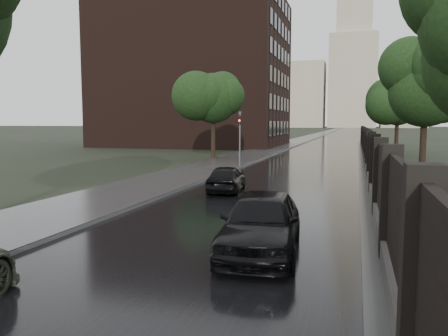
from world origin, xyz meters
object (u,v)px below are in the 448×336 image
hatchback_left (227,178)px  traffic_light (240,134)px  tree_right_c (398,104)px  tree_right_b (425,92)px  tree_left_far (213,99)px  car_right_near (261,222)px

hatchback_left → traffic_light: bearing=-85.3°
tree_right_c → traffic_light: size_ratio=1.75×
traffic_light → hatchback_left: size_ratio=1.09×
hatchback_left → tree_right_b: bearing=-145.3°
tree_right_c → tree_left_far: bearing=-147.2°
tree_right_b → hatchback_left: 13.34m
traffic_light → hatchback_left: bearing=-78.1°
hatchback_left → car_right_near: car_right_near is taller
tree_right_b → car_right_near: size_ratio=1.56×
traffic_light → car_right_near: 21.26m
tree_left_far → car_right_near: tree_left_far is taller
tree_left_far → tree_right_b: bearing=-27.3°
tree_right_c → hatchback_left: (-9.40, -26.42, -4.32)m
traffic_light → car_right_near: bearing=-73.7°
tree_right_c → traffic_light: tree_right_c is taller
tree_right_b → tree_right_c: size_ratio=1.00×
tree_right_c → traffic_light: 19.26m
traffic_light → car_right_near: size_ratio=0.89×
traffic_light → hatchback_left: 11.80m
tree_right_b → traffic_light: (-11.80, 2.99, -2.55)m
car_right_near → tree_right_b: bearing=65.9°
hatchback_left → car_right_near: size_ratio=0.82×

